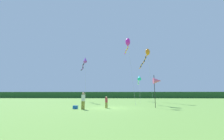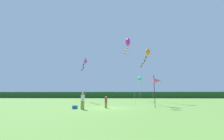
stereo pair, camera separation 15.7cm
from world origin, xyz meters
TOP-DOWN VIEW (x-y plane):
  - ground_plane at (0.00, 0.00)m, footprint 120.00×120.00m
  - distant_treeline at (0.00, 45.00)m, footprint 108.00×2.21m
  - person_adult at (-2.57, -1.77)m, footprint 0.37×0.37m
  - person_child at (-0.35, -0.34)m, footprint 0.28×0.28m
  - cooler_box at (-3.46, -1.30)m, footprint 0.47×0.35m
  - banner_flag_pole at (5.40, 0.22)m, footprint 0.90×0.70m
  - kite_orange at (6.69, 11.92)m, footprint 1.23×8.46m
  - kite_cyan at (5.68, 15.88)m, footprint 1.26×8.52m
  - kite_purple at (-5.91, 12.20)m, footprint 3.22×8.12m
  - kite_magenta at (2.69, 7.92)m, footprint 1.09×7.57m

SIDE VIEW (x-z plane):
  - ground_plane at x=0.00m, z-range 0.00..0.00m
  - cooler_box at x=-3.46m, z-range 0.00..0.34m
  - person_child at x=-0.35m, z-range 0.07..1.34m
  - person_adult at x=-2.57m, z-range 0.10..1.78m
  - distant_treeline at x=0.00m, z-range 0.00..2.59m
  - banner_flag_pole at x=5.40m, z-range 1.14..4.80m
  - kite_cyan at x=5.68m, z-range 2.12..8.14m
  - kite_purple at x=-5.91m, z-range 3.63..12.71m
  - kite_orange at x=6.69m, z-range 4.13..14.54m
  - kite_magenta at x=2.69m, z-range 4.78..16.19m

